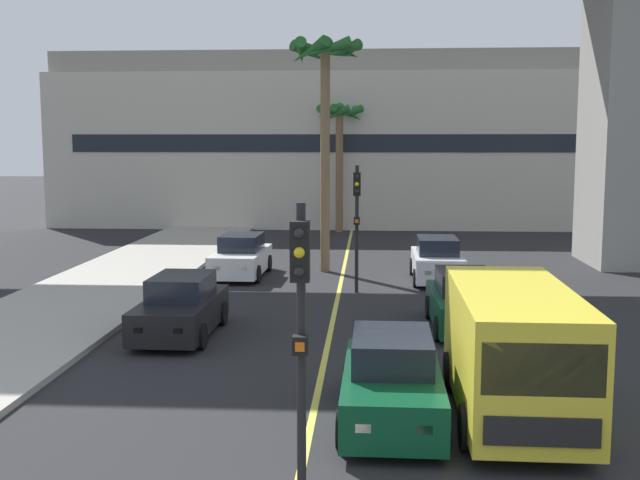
% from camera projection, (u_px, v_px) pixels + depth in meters
% --- Properties ---
extents(lane_stripe_center, '(0.14, 56.00, 0.01)m').
position_uv_depth(lane_stripe_center, '(339.00, 291.00, 26.13)').
color(lane_stripe_center, '#DBCC4C').
rests_on(lane_stripe_center, ground).
extents(pier_building_backdrop, '(35.45, 8.04, 10.10)m').
position_uv_depth(pier_building_backdrop, '(354.00, 142.00, 47.36)').
color(pier_building_backdrop, beige).
rests_on(pier_building_backdrop, ground).
extents(car_queue_front, '(1.88, 4.12, 1.56)m').
position_uv_depth(car_queue_front, '(465.00, 303.00, 20.67)').
color(car_queue_front, '#0C4728').
rests_on(car_queue_front, ground).
extents(car_queue_second, '(1.87, 4.12, 1.56)m').
position_uv_depth(car_queue_second, '(392.00, 382.00, 13.84)').
color(car_queue_second, '#0C4728').
rests_on(car_queue_second, ground).
extents(car_queue_third, '(1.85, 4.11, 1.56)m').
position_uv_depth(car_queue_third, '(437.00, 261.00, 27.92)').
color(car_queue_third, white).
rests_on(car_queue_third, ground).
extents(car_queue_fourth, '(1.92, 4.14, 1.56)m').
position_uv_depth(car_queue_fourth, '(241.00, 257.00, 28.85)').
color(car_queue_fourth, white).
rests_on(car_queue_fourth, ground).
extents(car_queue_fifth, '(1.88, 4.12, 1.56)m').
position_uv_depth(car_queue_fifth, '(181.00, 308.00, 20.00)').
color(car_queue_fifth, black).
rests_on(car_queue_fifth, ground).
extents(delivery_van, '(2.21, 5.27, 2.36)m').
position_uv_depth(delivery_van, '(513.00, 349.00, 13.92)').
color(delivery_van, yellow).
rests_on(delivery_van, ground).
extents(traffic_light_median_near, '(0.24, 0.37, 4.20)m').
position_uv_depth(traffic_light_median_near, '(301.00, 320.00, 9.86)').
color(traffic_light_median_near, black).
rests_on(traffic_light_median_near, ground).
extents(traffic_light_median_far, '(0.24, 0.37, 4.20)m').
position_uv_depth(traffic_light_median_far, '(357.00, 211.00, 25.45)').
color(traffic_light_median_far, black).
rests_on(traffic_light_median_far, ground).
extents(palm_tree_near_median, '(2.74, 2.74, 7.09)m').
position_uv_depth(palm_tree_near_median, '(340.00, 131.00, 42.59)').
color(palm_tree_near_median, brown).
rests_on(palm_tree_near_median, ground).
extents(palm_tree_mid_median, '(2.87, 2.88, 8.88)m').
position_uv_depth(palm_tree_mid_median, '(326.00, 81.00, 29.19)').
color(palm_tree_mid_median, brown).
rests_on(palm_tree_mid_median, ground).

